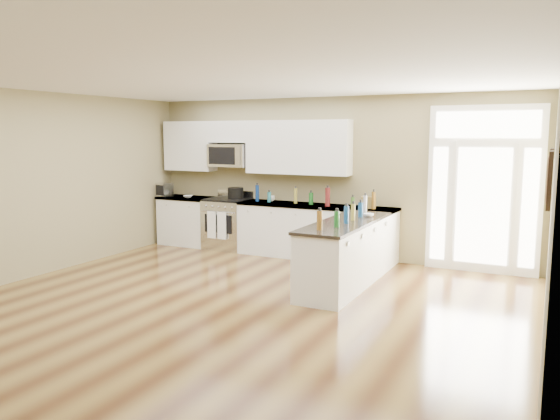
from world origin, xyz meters
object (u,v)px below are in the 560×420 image
object	(u,v)px
kitchen_range	(228,224)
stockpot	(236,193)
peninsula_cabinet	(346,256)
toaster_oven	(164,190)

from	to	relation	value
kitchen_range	stockpot	size ratio (longest dim) A/B	3.66
peninsula_cabinet	kitchen_range	distance (m)	3.22
peninsula_cabinet	toaster_oven	distance (m)	4.52
peninsula_cabinet	toaster_oven	bearing A→B (deg)	162.68
stockpot	kitchen_range	bearing A→B (deg)	-153.19
stockpot	toaster_oven	distance (m)	1.55
stockpot	toaster_oven	bearing A→B (deg)	-173.12
peninsula_cabinet	toaster_oven	xyz separation A→B (m)	(-4.28, 1.33, 0.64)
peninsula_cabinet	kitchen_range	world-z (taller)	kitchen_range
peninsula_cabinet	stockpot	xyz separation A→B (m)	(-2.74, 1.52, 0.63)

